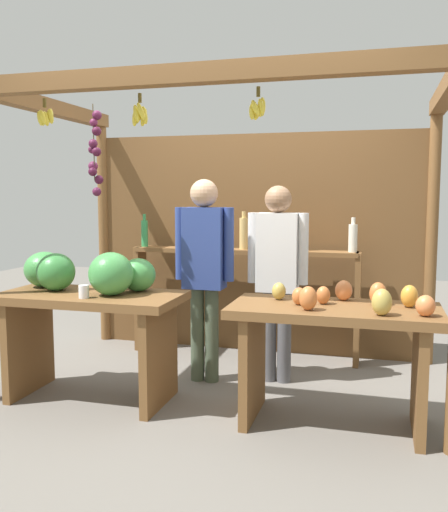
# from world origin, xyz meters

# --- Properties ---
(ground_plane) EXTENTS (12.00, 12.00, 0.00)m
(ground_plane) POSITION_xyz_m (0.00, 0.00, 0.00)
(ground_plane) COLOR slate
(ground_plane) RESTS_ON ground
(market_stall) EXTENTS (3.27, 1.90, 2.29)m
(market_stall) POSITION_xyz_m (-0.01, 0.42, 1.33)
(market_stall) COLOR brown
(market_stall) RESTS_ON ground
(fruit_counter_left) EXTENTS (1.32, 0.67, 1.09)m
(fruit_counter_left) POSITION_xyz_m (-0.91, -0.64, 0.74)
(fruit_counter_left) COLOR brown
(fruit_counter_left) RESTS_ON ground
(fruit_counter_right) EXTENTS (1.32, 0.64, 0.95)m
(fruit_counter_right) POSITION_xyz_m (0.88, -0.67, 0.60)
(fruit_counter_right) COLOR brown
(fruit_counter_right) RESTS_ON ground
(bottle_shelf_unit) EXTENTS (2.10, 0.22, 1.34)m
(bottle_shelf_unit) POSITION_xyz_m (-0.04, 0.67, 0.79)
(bottle_shelf_unit) COLOR brown
(bottle_shelf_unit) RESTS_ON ground
(vendor_man) EXTENTS (0.48, 0.22, 1.61)m
(vendor_man) POSITION_xyz_m (-0.19, -0.07, 0.97)
(vendor_man) COLOR #4A5842
(vendor_man) RESTS_ON ground
(vendor_woman) EXTENTS (0.48, 0.21, 1.56)m
(vendor_woman) POSITION_xyz_m (0.37, 0.07, 0.93)
(vendor_woman) COLOR #58575C
(vendor_woman) RESTS_ON ground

